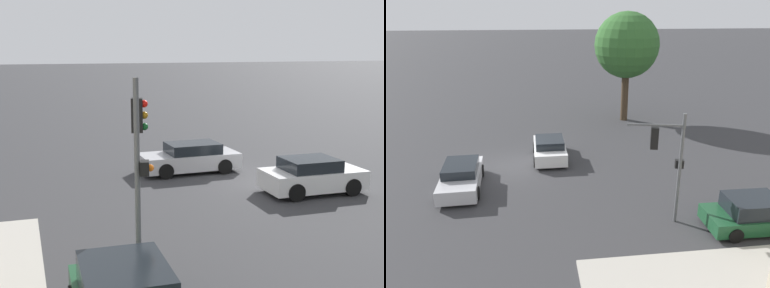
# 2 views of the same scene
# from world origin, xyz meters

# --- Properties ---
(ground_plane) EXTENTS (300.00, 300.00, 0.00)m
(ground_plane) POSITION_xyz_m (0.00, 0.00, 0.00)
(ground_plane) COLOR #333335
(street_tree) EXTENTS (5.07, 5.07, 8.55)m
(street_tree) POSITION_xyz_m (-8.78, 8.78, 5.97)
(street_tree) COLOR #423323
(street_tree) RESTS_ON ground_plane
(traffic_signal) EXTENTS (0.62, 2.42, 4.83)m
(traffic_signal) POSITION_xyz_m (6.76, 6.67, 3.17)
(traffic_signal) COLOR #515456
(traffic_signal) RESTS_ON ground_plane
(crossing_car_0) EXTENTS (4.42, 2.09, 1.31)m
(crossing_car_0) POSITION_xyz_m (2.48, -2.46, 0.64)
(crossing_car_0) COLOR #B7B7BC
(crossing_car_0) RESTS_ON ground_plane
(crossing_car_1) EXTENTS (3.83, 2.00, 1.35)m
(crossing_car_1) POSITION_xyz_m (-0.94, 2.22, 0.65)
(crossing_car_1) COLOR silver
(crossing_car_1) RESTS_ON ground_plane
(parked_car_0) EXTENTS (2.05, 4.12, 1.42)m
(parked_car_0) POSITION_xyz_m (7.84, 10.22, 0.66)
(parked_car_0) COLOR #194728
(parked_car_0) RESTS_ON ground_plane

